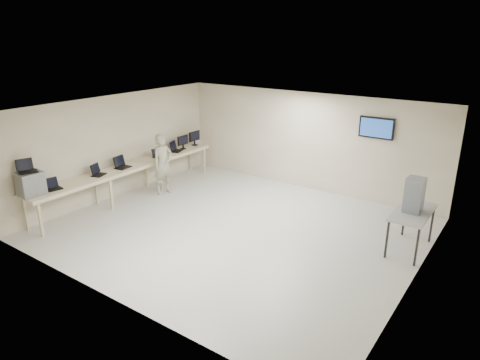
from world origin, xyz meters
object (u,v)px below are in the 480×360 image
Objects in this scene: soldier at (163,164)px; side_table at (413,215)px; workbench at (129,168)px; equipment_box at (31,184)px.

soldier is 6.65m from side_table.
soldier reaches higher than side_table.
side_table is at bearing 10.20° from workbench.
workbench is 2.77m from equipment_box.
soldier is 1.18× the size of side_table.
side_table is at bearing -76.56° from soldier.
workbench is at bearing 151.22° from soldier.
equipment_box is 3.55m from soldier.
workbench is 3.48× the size of soldier.
soldier is at bearing 84.48° from equipment_box.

